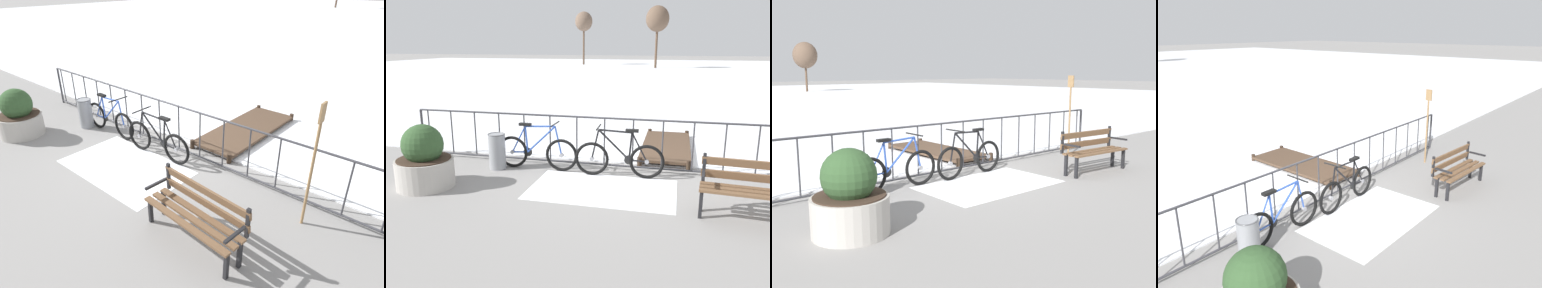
% 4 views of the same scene
% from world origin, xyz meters
% --- Properties ---
extents(ground_plane, '(160.00, 160.00, 0.00)m').
position_xyz_m(ground_plane, '(0.00, 0.00, 0.00)').
color(ground_plane, gray).
extents(snow_patch, '(2.54, 1.56, 0.01)m').
position_xyz_m(snow_patch, '(-0.09, -1.20, 0.00)').
color(snow_patch, white).
rests_on(snow_patch, ground).
extents(railing_fence, '(9.06, 0.06, 1.07)m').
position_xyz_m(railing_fence, '(0.00, 0.00, 0.56)').
color(railing_fence, '#38383D').
rests_on(railing_fence, ground).
extents(bicycle_near_railing, '(1.71, 0.52, 0.97)m').
position_xyz_m(bicycle_near_railing, '(-1.61, -0.39, 0.37)').
color(bicycle_near_railing, black).
rests_on(bicycle_near_railing, ground).
extents(bicycle_second, '(1.71, 0.52, 0.97)m').
position_xyz_m(bicycle_second, '(0.09, -0.45, 0.37)').
color(bicycle_second, black).
rests_on(bicycle_second, ground).
extents(park_bench, '(1.64, 0.62, 0.89)m').
position_xyz_m(park_bench, '(2.29, -1.82, 0.51)').
color(park_bench, brown).
rests_on(park_bench, ground).
extents(trash_bin, '(0.35, 0.35, 0.73)m').
position_xyz_m(trash_bin, '(-2.40, -0.55, 0.37)').
color(trash_bin, gray).
rests_on(trash_bin, ground).
extents(oar_upright, '(0.04, 0.16, 1.98)m').
position_xyz_m(oar_upright, '(3.32, -0.48, 1.14)').
color(oar_upright, '#937047').
rests_on(oar_upright, ground).
extents(wooden_dock, '(1.10, 2.96, 0.20)m').
position_xyz_m(wooden_dock, '(0.90, 1.73, 0.12)').
color(wooden_dock, '#4C3828').
rests_on(wooden_dock, ground).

